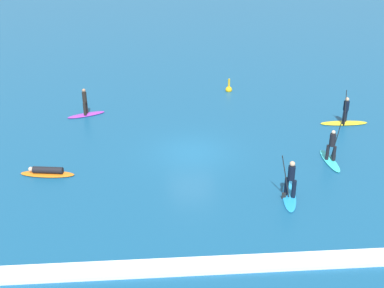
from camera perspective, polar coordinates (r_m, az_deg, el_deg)
The scene contains 8 objects.
ground_plane at distance 27.68m, azimuth -0.00°, elevation -0.94°, with size 120.00×120.00×0.00m, color navy.
surfer_on_purple_board at distance 33.33m, azimuth -12.21°, elevation 4.02°, with size 2.56×1.59×1.86m.
surfer_on_teal_board at distance 27.44m, azimuth 15.77°, elevation -1.06°, with size 0.76×2.69×2.21m.
surfer_on_orange_board at distance 26.31m, azimuth -16.42°, elevation -3.13°, with size 2.87×1.13×0.45m.
surfer_on_yellow_board at distance 32.72m, azimuth 17.25°, elevation 2.98°, with size 3.04×0.88×2.31m.
surfer_on_blue_board at distance 23.57m, azimuth 11.27°, elevation -4.93°, with size 1.15×2.84×2.27m.
marker_buoy at distance 37.39m, azimuth 4.28°, elevation 6.36°, with size 0.50×0.50×1.09m.
wave_crest at distance 19.20m, azimuth 2.27°, elevation -13.85°, with size 21.59×0.90×0.18m, color white.
Camera 1 is at (-1.84, -24.79, 12.17)m, focal length 46.09 mm.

